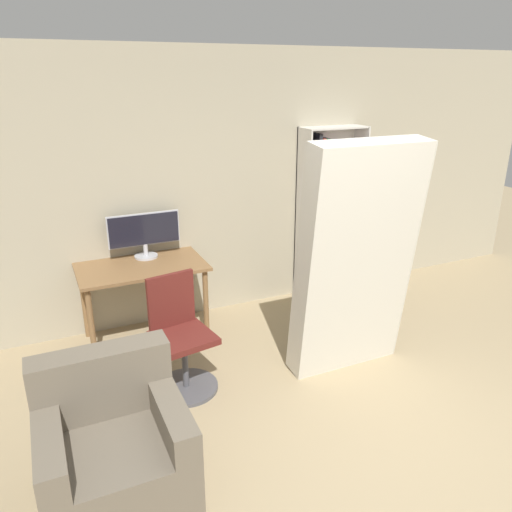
% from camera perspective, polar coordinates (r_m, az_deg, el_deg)
% --- Properties ---
extents(ground_plane, '(16.00, 16.00, 0.00)m').
position_cam_1_polar(ground_plane, '(3.62, 16.06, -23.18)').
color(ground_plane, '#9E8966').
extents(wall_back, '(8.00, 0.06, 2.70)m').
position_cam_1_polar(wall_back, '(5.21, -2.84, 8.08)').
color(wall_back, tan).
rests_on(wall_back, ground).
extents(desk, '(1.17, 0.67, 0.76)m').
position_cam_1_polar(desk, '(4.79, -12.87, -2.23)').
color(desk, brown).
rests_on(desk, ground).
extents(monitor, '(0.69, 0.22, 0.44)m').
position_cam_1_polar(monitor, '(4.88, -12.66, 2.66)').
color(monitor, '#B7B7BC').
rests_on(monitor, desk).
extents(office_chair, '(0.52, 0.52, 0.95)m').
position_cam_1_polar(office_chair, '(4.12, -8.56, -9.94)').
color(office_chair, '#4C4C51').
rests_on(office_chair, ground).
extents(bookshelf, '(0.72, 0.29, 1.91)m').
position_cam_1_polar(bookshelf, '(5.64, 7.50, 4.47)').
color(bookshelf, beige).
rests_on(bookshelf, ground).
extents(mattress_near, '(1.01, 0.46, 1.99)m').
position_cam_1_polar(mattress_near, '(4.16, 11.39, -0.60)').
color(mattress_near, beige).
rests_on(mattress_near, ground).
extents(armchair, '(0.85, 0.80, 0.85)m').
position_cam_1_polar(armchair, '(3.35, -15.99, -20.07)').
color(armchair, '#665B4C').
rests_on(armchair, ground).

